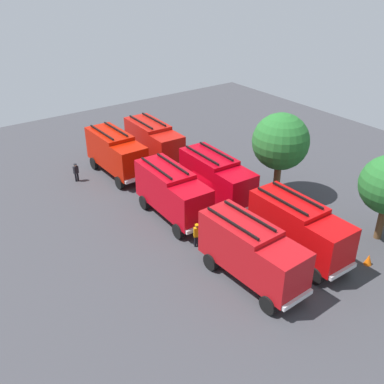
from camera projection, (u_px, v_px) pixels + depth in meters
ground_plane at (192, 208)px, 34.73m from camera, size 55.34×55.34×0.00m
fire_truck_0 at (116, 152)px, 39.07m from camera, size 7.23×2.82×3.88m
fire_truck_1 at (172, 191)px, 32.58m from camera, size 7.27×2.93×3.88m
fire_truck_2 at (251, 251)px, 26.06m from camera, size 7.29×2.98×3.88m
fire_truck_3 at (154, 141)px, 41.38m from camera, size 7.25×2.88×3.88m
fire_truck_4 at (216, 177)px, 34.65m from camera, size 7.27×2.93×3.88m
fire_truck_5 at (299, 227)px, 28.30m from camera, size 7.21×2.78×3.88m
firefighter_0 at (266, 200)px, 33.69m from camera, size 0.48×0.45×1.80m
firefighter_1 at (76, 172)px, 38.41m from camera, size 0.31×0.46×1.63m
firefighter_2 at (197, 234)px, 29.69m from camera, size 0.39×0.48×1.75m
tree_0 at (281, 142)px, 34.43m from camera, size 4.48×4.48×6.94m
traffic_cone_0 at (144, 168)px, 40.55m from camera, size 0.39×0.39×0.56m
traffic_cone_1 at (368, 260)px, 28.24m from camera, size 0.51×0.51×0.73m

